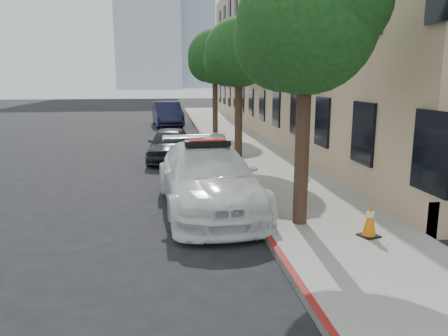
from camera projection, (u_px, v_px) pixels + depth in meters
ground at (164, 207)px, 10.98m from camera, size 120.00×120.00×0.00m
sidewalk at (239, 144)px, 21.13m from camera, size 3.20×50.00×0.15m
curb_strip at (207, 144)px, 20.93m from camera, size 0.12×50.00×0.15m
building at (319, 47)px, 25.72m from camera, size 8.00×36.00×10.00m
tower_right at (191, 18)px, 138.73m from camera, size 14.00×14.00×44.00m
tree_near at (308, 22)px, 8.54m from camera, size 2.92×2.82×5.62m
tree_mid at (240, 52)px, 16.32m from camera, size 2.77×2.64×5.43m
tree_far at (215, 56)px, 24.04m from camera, size 3.10×3.00×5.81m
police_car at (208, 178)px, 10.72m from camera, size 2.57×5.59×1.73m
parked_car_mid at (170, 144)px, 17.15m from camera, size 1.92×3.94×1.29m
parked_car_far at (167, 114)px, 29.48m from camera, size 2.18×5.07×1.63m
fire_hydrant at (302, 184)px, 10.85m from camera, size 0.40×0.37×0.95m
traffic_cone at (370, 220)px, 8.49m from camera, size 0.44×0.44×0.66m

